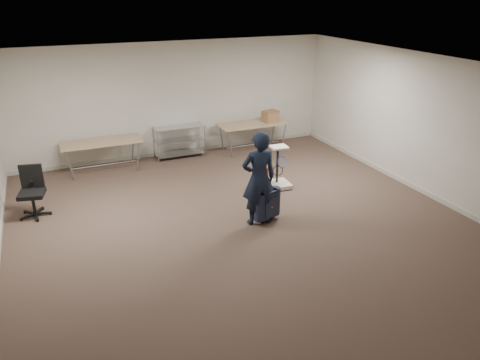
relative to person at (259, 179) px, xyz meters
name	(u,v)px	position (x,y,z in m)	size (l,w,h in m)	color
ground	(248,231)	(-0.30, -0.21, -0.86)	(9.00, 9.00, 0.00)	#49362C
room_shell	(220,198)	(-0.30, 1.17, -0.81)	(8.00, 9.00, 9.00)	beige
folding_table_left	(101,143)	(-2.20, 3.74, -0.19)	(1.80, 0.75, 0.73)	tan
folding_table_right	(253,125)	(1.60, 3.74, -0.19)	(1.80, 0.75, 0.73)	tan
wire_shelf	(179,140)	(-0.30, 3.99, -0.42)	(1.22, 0.47, 0.80)	#BABCC0
person	(259,179)	(0.00, 0.00, 0.00)	(0.63, 0.41, 1.73)	black
suitcase	(267,204)	(0.16, -0.02, -0.51)	(0.43, 0.33, 1.03)	black
office_chair	(34,201)	(-3.72, 1.93, -0.57)	(0.58, 0.58, 0.95)	black
equipment_cart	(278,177)	(1.08, 1.30, -0.62)	(0.53, 0.53, 0.92)	beige
cardboard_box	(270,116)	(2.08, 3.70, 0.01)	(0.39, 0.29, 0.29)	#A46F4C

